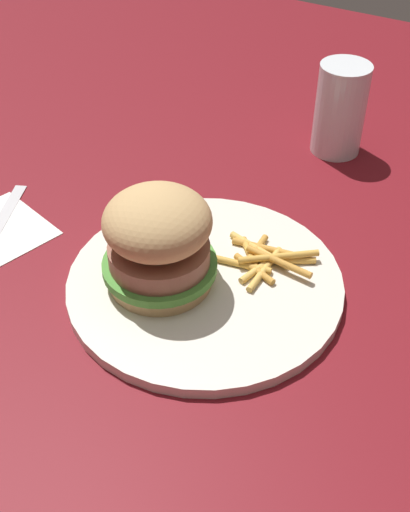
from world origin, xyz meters
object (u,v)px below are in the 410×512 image
Objects in this scene: plate at (205,283)px; fries_pile at (265,259)px; drink_glass at (341,113)px; sandwich at (158,240)px.

plate is 0.07m from fries_pile.
drink_glass is (-0.02, -0.31, 0.05)m from plate.
fries_pile reaches higher than plate.
fries_pile is (-0.08, -0.08, -0.05)m from sandwich.
sandwich is at bearing 44.34° from fries_pile.
sandwich is 0.34m from drink_glass.
plate is 2.45× the size of sandwich.
sandwich is 0.12m from fries_pile.
sandwich reaches higher than fries_pile.
drink_glass reaches higher than sandwich.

